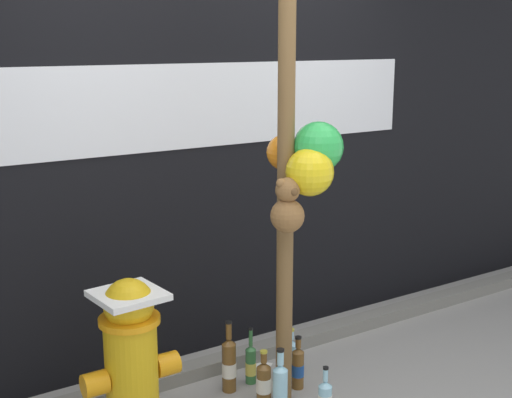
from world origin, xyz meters
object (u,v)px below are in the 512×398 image
bottle_1 (264,382)px  bottle_4 (251,364)px  memorial_post (298,124)px  fire_hydrant (131,355)px  bottle_3 (280,390)px  bottle_5 (298,367)px  bottle_0 (229,364)px  bottle_6 (290,357)px

bottle_1 → bottle_4: 0.24m
memorial_post → bottle_4: 1.41m
memorial_post → fire_hydrant: bearing=169.0°
bottle_1 → bottle_3: bearing=-94.5°
bottle_1 → fire_hydrant: bearing=171.6°
bottle_1 → bottle_5: (0.25, 0.04, 0.00)m
memorial_post → bottle_1: size_ratio=8.71×
bottle_5 → bottle_3: bearing=-141.8°
fire_hydrant → bottle_1: size_ratio=2.65×
bottle_0 → bottle_5: 0.38m
memorial_post → bottle_5: 1.37m
memorial_post → bottle_4: bearing=107.0°
bottle_6 → bottle_1: bearing=-150.4°
bottle_0 → memorial_post: bearing=-49.3°
memorial_post → bottle_3: 1.34m
bottle_4 → bottle_5: bottle_4 is taller
bottle_1 → bottle_6: 0.34m
fire_hydrant → bottle_5: (0.95, -0.07, -0.29)m
fire_hydrant → bottle_0: 0.67m
bottle_0 → bottle_3: bottle_0 is taller
bottle_0 → bottle_5: (0.34, -0.18, -0.03)m
bottle_0 → bottle_6: size_ratio=1.39×
bottle_5 → bottle_6: (0.04, 0.13, -0.01)m
memorial_post → bottle_4: (-0.09, 0.29, -1.37)m
bottle_4 → bottle_6: size_ratio=1.13×
bottle_5 → bottle_1: bearing=-171.8°
fire_hydrant → bottle_3: size_ratio=2.09×
fire_hydrant → bottle_6: bearing=3.7°
bottle_3 → bottle_5: (0.26, 0.21, -0.04)m
memorial_post → bottle_6: size_ratio=8.95×
fire_hydrant → bottle_4: bearing=9.3°
bottle_1 → bottle_5: bearing=8.2°
bottle_1 → bottle_5: size_ratio=0.99×
bottle_3 → bottle_4: bottle_3 is taller
bottle_0 → bottle_3: 0.39m
bottle_3 → bottle_4: (0.08, 0.40, -0.05)m
memorial_post → bottle_3: (-0.17, -0.11, -1.33)m
bottle_4 → bottle_1: bearing=-106.2°
fire_hydrant → memorial_post: bearing=-11.0°
fire_hydrant → bottle_3: bearing=-21.9°
bottle_1 → bottle_6: bottle_1 is taller
memorial_post → bottle_4: memorial_post is taller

